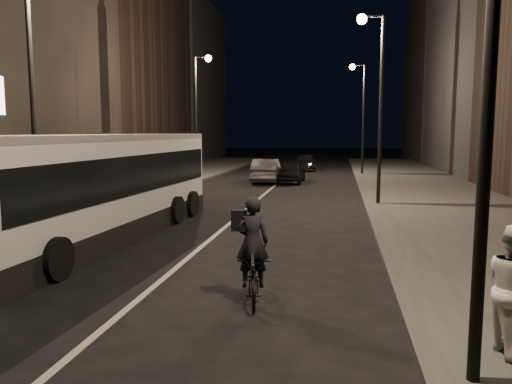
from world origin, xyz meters
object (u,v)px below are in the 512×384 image
at_px(car_far, 305,163).
at_px(streetlight_left_near, 39,64).
at_px(streetlight_right_mid, 375,83).
at_px(car_near, 291,172).
at_px(streetlight_left_far, 199,100).
at_px(city_bus, 100,183).
at_px(streetlight_right_far, 360,104).
at_px(car_mid, 266,171).
at_px(cyclist_on_bicycle, 253,267).

bearing_deg(car_far, streetlight_left_near, -106.42).
height_order(streetlight_right_mid, car_near, streetlight_right_mid).
distance_m(streetlight_right_mid, streetlight_left_far, 14.62).
distance_m(city_bus, car_near, 18.50).
distance_m(streetlight_right_far, city_bus, 25.99).
bearing_deg(streetlight_left_far, car_near, -2.24).
bearing_deg(car_mid, streetlight_left_near, 72.32).
bearing_deg(streetlight_right_mid, streetlight_right_far, 90.00).
bearing_deg(cyclist_on_bicycle, city_bus, 128.06).
xyz_separation_m(streetlight_right_mid, streetlight_left_near, (-10.66, -8.00, 0.00)).
height_order(cyclist_on_bicycle, car_far, cyclist_on_bicycle).
relative_size(streetlight_right_mid, car_far, 1.81).
bearing_deg(streetlight_left_far, streetlight_left_near, -90.00).
xyz_separation_m(cyclist_on_bicycle, car_near, (-1.47, 22.89, -0.01)).
relative_size(streetlight_right_mid, city_bus, 0.67).
bearing_deg(streetlight_left_near, city_bus, -6.94).
bearing_deg(streetlight_left_near, cyclist_on_bicycle, -34.04).
distance_m(streetlight_right_far, car_mid, 9.92).
bearing_deg(cyclist_on_bicycle, streetlight_left_far, 97.44).
bearing_deg(car_far, streetlight_right_far, -49.04).
relative_size(streetlight_right_far, car_mid, 1.75).
height_order(cyclist_on_bicycle, car_mid, cyclist_on_bicycle).
relative_size(streetlight_right_far, car_near, 2.01).
xyz_separation_m(cyclist_on_bicycle, car_far, (-1.28, 33.50, -0.05)).
height_order(streetlight_left_near, car_near, streetlight_left_near).
bearing_deg(streetlight_left_far, cyclist_on_bicycle, -71.82).
relative_size(cyclist_on_bicycle, car_mid, 0.45).
distance_m(streetlight_left_near, car_far, 29.45).
bearing_deg(car_near, city_bus, -101.03).
height_order(streetlight_left_far, car_near, streetlight_left_far).
relative_size(streetlight_right_far, car_far, 1.81).
relative_size(city_bus, car_near, 2.99).
height_order(streetlight_right_far, car_near, streetlight_right_far).
bearing_deg(cyclist_on_bicycle, streetlight_right_far, 73.25).
bearing_deg(streetlight_right_far, city_bus, -109.63).
xyz_separation_m(streetlight_left_near, car_far, (6.32, 28.37, -4.71)).
height_order(streetlight_left_near, car_mid, streetlight_left_near).
distance_m(streetlight_right_mid, streetlight_right_far, 16.00).
height_order(cyclist_on_bicycle, car_near, cyclist_on_bicycle).
bearing_deg(car_far, cyclist_on_bicycle, -91.68).
relative_size(car_near, car_far, 0.90).
distance_m(city_bus, car_far, 28.96).
distance_m(streetlight_right_far, streetlight_left_near, 26.26).
bearing_deg(streetlight_left_near, car_mid, 75.64).
bearing_deg(cyclist_on_bicycle, streetlight_left_near, 135.22).
xyz_separation_m(car_mid, car_far, (1.79, 10.67, -0.11)).
bearing_deg(streetlight_right_mid, streetlight_left_far, 136.84).
bearing_deg(streetlight_left_near, streetlight_left_far, 90.00).
xyz_separation_m(streetlight_left_near, streetlight_left_far, (0.00, 18.00, 0.00)).
bearing_deg(car_near, streetlight_right_far, 55.86).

